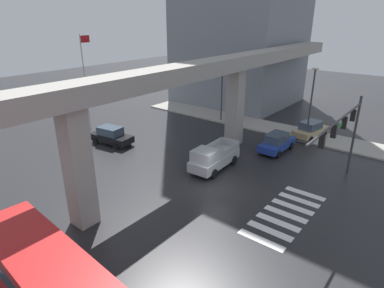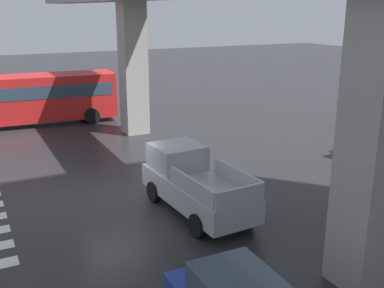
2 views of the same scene
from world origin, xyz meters
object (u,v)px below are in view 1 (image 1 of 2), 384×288
at_px(sedan_blue, 277,142).
at_px(street_lamp_near_corner, 312,96).
at_px(sedan_black, 111,136).
at_px(sedan_tan, 311,129).
at_px(street_lamp_mid_block, 222,83).
at_px(flagpole, 85,76).
at_px(pickup_truck, 213,158).
at_px(traffic_signal_mast, 344,128).

relative_size(sedan_blue, street_lamp_near_corner, 0.60).
relative_size(sedan_black, street_lamp_near_corner, 0.62).
relative_size(sedan_blue, sedan_tan, 0.95).
distance_m(street_lamp_mid_block, flagpole, 14.95).
xyz_separation_m(pickup_truck, street_lamp_near_corner, (11.36, -3.48, 3.57)).
height_order(sedan_tan, flagpole, flagpole).
height_order(pickup_truck, street_lamp_near_corner, street_lamp_near_corner).
bearing_deg(sedan_black, street_lamp_near_corner, -48.38).
xyz_separation_m(sedan_tan, flagpole, (-12.47, 19.90, 4.94)).
xyz_separation_m(pickup_truck, sedan_tan, (12.44, -3.45, -0.14)).
distance_m(sedan_tan, sedan_black, 20.09).
height_order(street_lamp_mid_block, flagpole, flagpole).
relative_size(sedan_tan, flagpole, 0.45).
bearing_deg(sedan_blue, pickup_truck, 161.17).
distance_m(pickup_truck, sedan_blue, 7.26).
bearing_deg(traffic_signal_mast, sedan_blue, 57.55).
bearing_deg(pickup_truck, flagpole, 90.12).
bearing_deg(sedan_black, flagpole, 74.78).
relative_size(sedan_tan, street_lamp_near_corner, 0.63).
relative_size(sedan_tan, traffic_signal_mast, 0.42).
distance_m(sedan_blue, flagpole, 20.62).
bearing_deg(street_lamp_near_corner, flagpole, 119.78).
relative_size(pickup_truck, traffic_signal_mast, 0.48).
bearing_deg(street_lamp_mid_block, sedan_blue, -116.02).
bearing_deg(sedan_blue, traffic_signal_mast, -122.45).
bearing_deg(sedan_black, street_lamp_mid_block, -17.91).
bearing_deg(flagpole, sedan_black, -105.22).
bearing_deg(flagpole, street_lamp_near_corner, -60.22).
distance_m(pickup_truck, flagpole, 17.13).
bearing_deg(pickup_truck, street_lamp_near_corner, -17.02).
relative_size(pickup_truck, street_lamp_mid_block, 0.72).
height_order(sedan_blue, flagpole, flagpole).
bearing_deg(traffic_signal_mast, street_lamp_mid_block, 61.25).
height_order(sedan_tan, street_lamp_mid_block, street_lamp_mid_block).
distance_m(sedan_black, traffic_signal_mast, 20.57).
bearing_deg(pickup_truck, traffic_signal_mast, -72.14).
xyz_separation_m(sedan_blue, flagpole, (-6.91, 18.78, 4.94)).
height_order(sedan_blue, sedan_black, same).
relative_size(pickup_truck, sedan_black, 1.15).
bearing_deg(sedan_blue, flagpole, 110.19).
bearing_deg(sedan_blue, sedan_tan, -11.29).
bearing_deg(traffic_signal_mast, pickup_truck, 107.86).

